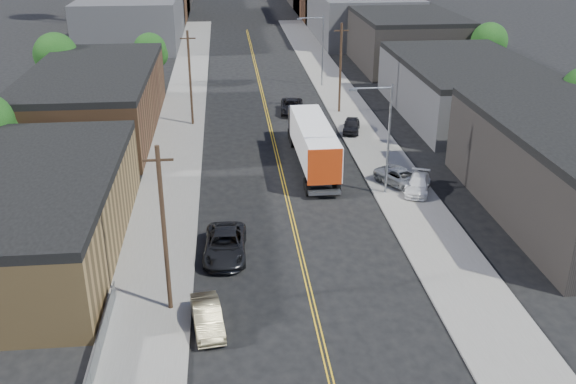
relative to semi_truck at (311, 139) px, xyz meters
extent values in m
plane|color=black|center=(-2.92, 27.65, -2.39)|extent=(260.00, 260.00, 0.00)
cube|color=gold|center=(-2.92, 12.65, -2.39)|extent=(0.32, 120.00, 0.01)
cube|color=slate|center=(-12.42, 12.65, -2.32)|extent=(5.00, 140.00, 0.15)
cube|color=slate|center=(6.58, 12.65, -2.32)|extent=(5.00, 140.00, 0.15)
cube|color=olive|center=(-20.92, -14.35, 0.11)|extent=(12.00, 22.00, 5.00)
cube|color=black|center=(-20.92, -14.35, 2.91)|extent=(12.00, 22.00, 0.60)
cube|color=#533721|center=(-20.92, 11.65, 0.61)|extent=(12.00, 26.00, 6.00)
cube|color=black|center=(-20.92, 11.65, 3.91)|extent=(12.00, 26.00, 0.60)
cube|color=navy|center=(12.28, -12.35, 1.21)|extent=(0.30, 20.00, 0.80)
cube|color=#3D3D40|center=(19.08, 13.65, 0.36)|extent=(14.00, 24.00, 5.50)
cube|color=black|center=(19.08, 13.65, 3.41)|extent=(14.00, 24.00, 0.60)
cube|color=black|center=(19.08, 39.65, 1.11)|extent=(14.00, 22.00, 7.00)
cube|color=black|center=(19.08, 39.65, 4.91)|extent=(14.00, 22.00, 0.60)
cube|color=#3D3D40|center=(-22.92, 62.65, 1.61)|extent=(16.00, 30.00, 8.00)
cube|color=#3D3D40|center=(17.08, 62.65, 1.61)|extent=(16.00, 30.00, 8.00)
cylinder|color=gray|center=(5.08, -7.35, 2.11)|extent=(0.18, 0.18, 9.00)
cylinder|color=gray|center=(3.58, -7.35, 6.41)|extent=(3.00, 0.12, 0.12)
cube|color=gray|center=(2.08, -7.35, 6.31)|extent=(0.60, 0.25, 0.18)
cylinder|color=gray|center=(5.08, 27.65, 2.11)|extent=(0.18, 0.18, 9.00)
cylinder|color=gray|center=(3.58, 27.65, 6.41)|extent=(3.00, 0.12, 0.12)
cube|color=gray|center=(2.08, 27.65, 6.31)|extent=(0.60, 0.25, 0.18)
cylinder|color=black|center=(-11.12, -22.35, 2.61)|extent=(0.26, 0.26, 10.00)
cube|color=black|center=(-11.12, -22.35, 6.81)|extent=(1.60, 0.12, 0.12)
cylinder|color=black|center=(-11.12, 12.65, 2.61)|extent=(0.26, 0.26, 10.00)
cube|color=black|center=(-11.12, 12.65, 6.81)|extent=(1.60, 0.12, 0.12)
cylinder|color=black|center=(5.28, 15.65, 2.61)|extent=(0.26, 0.26, 10.00)
cube|color=black|center=(5.28, 15.65, 6.81)|extent=(1.60, 0.12, 0.12)
cube|color=slate|center=(-14.42, -28.85, -1.79)|extent=(0.02, 16.00, 1.20)
cube|color=slate|center=(-14.42, -28.85, -1.19)|extent=(0.05, 16.00, 0.05)
cylinder|color=black|center=(-26.92, 22.65, -0.14)|extent=(0.36, 0.36, 4.50)
sphere|color=#0F340E|center=(-26.92, 22.65, 3.46)|extent=(5.04, 5.04, 5.04)
sphere|color=#0F340E|center=(-26.32, 22.95, 2.56)|extent=(3.96, 3.96, 3.96)
sphere|color=#0F340E|center=(-27.42, 22.25, 2.83)|extent=(3.60, 3.60, 3.60)
cylinder|color=black|center=(-16.92, 29.65, -0.52)|extent=(0.36, 0.36, 3.75)
sphere|color=#0F340E|center=(-16.92, 29.65, 2.48)|extent=(4.20, 4.20, 4.20)
sphere|color=#0F340E|center=(-16.32, 29.95, 1.73)|extent=(3.30, 3.30, 3.30)
sphere|color=#0F340E|center=(-17.42, 29.25, 1.96)|extent=(3.00, 3.00, 3.00)
cylinder|color=black|center=(27.08, 27.65, -0.27)|extent=(0.36, 0.36, 4.25)
sphere|color=#0F340E|center=(27.08, 27.65, 3.13)|extent=(4.76, 4.76, 4.76)
sphere|color=#0F340E|center=(27.68, 27.95, 2.28)|extent=(3.74, 3.74, 3.74)
sphere|color=#0F340E|center=(26.58, 27.25, 2.54)|extent=(3.40, 3.40, 3.40)
cube|color=white|center=(0.00, -1.62, 0.33)|extent=(2.93, 12.61, 2.93)
cube|color=#AE310D|center=(0.00, -7.90, 0.33)|extent=(2.75, 0.16, 2.95)
cube|color=gray|center=(0.00, -7.90, -1.82)|extent=(2.60, 0.64, 0.25)
cube|color=black|center=(0.00, 6.14, -0.77)|extent=(2.67, 3.39, 3.25)
cylinder|color=black|center=(0.00, -6.50, -1.87)|extent=(2.74, 1.09, 1.05)
cylinder|color=black|center=(0.00, 6.14, -1.87)|extent=(2.64, 1.09, 1.05)
imported|color=#7A7150|center=(-8.97, -24.35, -1.68)|extent=(2.09, 4.48, 1.42)
imported|color=black|center=(-7.92, -16.35, -1.57)|extent=(3.01, 6.04, 1.65)
imported|color=#B9BCBF|center=(6.76, -6.17, -1.55)|extent=(4.55, 5.47, 1.39)
imported|color=white|center=(7.72, -7.53, -1.61)|extent=(3.28, 4.73, 1.27)
imported|color=black|center=(5.28, 8.25, -1.55)|extent=(2.57, 4.36, 1.39)
imported|color=black|center=(-0.06, 16.13, -1.64)|extent=(3.02, 5.64, 1.51)
camera|label=1|loc=(-7.48, -53.96, 18.63)|focal=40.00mm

